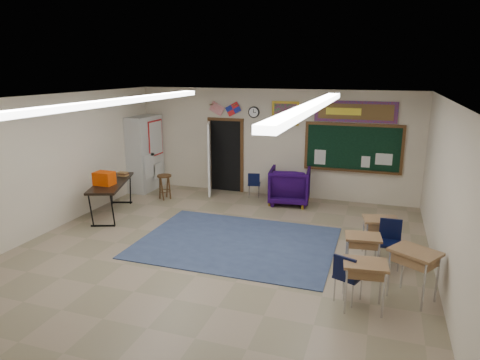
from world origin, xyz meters
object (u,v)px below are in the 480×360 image
(student_desk_front_right, at_px, (380,235))
(folding_table, at_px, (112,197))
(wingback_armchair, at_px, (290,186))
(wooden_stool, at_px, (165,187))
(student_desk_front_left, at_px, (362,253))

(student_desk_front_right, relative_size, folding_table, 0.36)
(wingback_armchair, relative_size, wooden_stool, 1.56)
(wingback_armchair, relative_size, folding_table, 0.50)
(student_desk_front_right, bearing_deg, student_desk_front_left, -118.13)
(wingback_armchair, bearing_deg, student_desk_front_left, 112.61)
(student_desk_front_right, height_order, folding_table, folding_table)
(student_desk_front_right, bearing_deg, wooden_stool, 149.62)
(wingback_armchair, distance_m, student_desk_front_right, 3.66)
(student_desk_front_left, relative_size, student_desk_front_right, 0.94)
(wingback_armchair, height_order, student_desk_front_right, wingback_armchair)
(wingback_armchair, relative_size, student_desk_front_left, 1.47)
(wooden_stool, bearing_deg, student_desk_front_left, -28.34)
(student_desk_front_left, distance_m, student_desk_front_right, 0.92)
(student_desk_front_right, distance_m, wooden_stool, 6.09)
(student_desk_front_left, distance_m, folding_table, 6.23)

